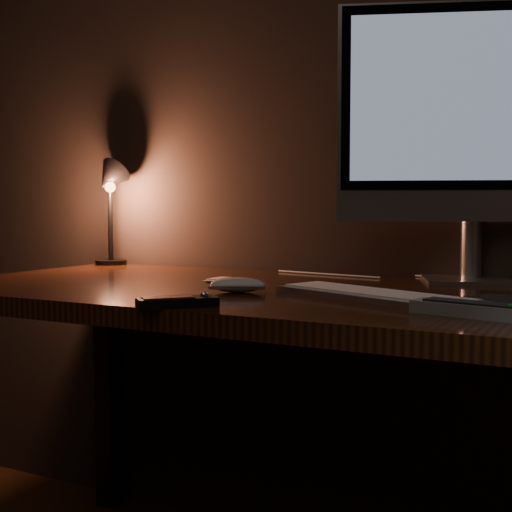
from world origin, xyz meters
The scene contains 9 objects.
desk centered at (0.00, 1.93, 0.62)m, with size 1.60×0.75×0.75m.
monitor centered at (0.33, 2.18, 1.13)m, with size 0.59×0.25×0.64m.
keyboard centered at (0.24, 1.78, 0.76)m, with size 0.43×0.12×0.02m, color silver.
mouse centered at (-0.05, 1.76, 0.76)m, with size 0.11×0.06×0.02m, color white.
media_remote centered at (-0.04, 1.52, 0.76)m, with size 0.14×0.14×0.03m.
tv_remote centered at (0.45, 1.65, 0.76)m, with size 0.22×0.10×0.03m.
papers centered at (-0.18, 1.94, 0.75)m, with size 0.11×0.07×0.01m, color white.
desk_lamp centered at (-0.72, 2.16, 0.97)m, with size 0.15×0.16×0.32m.
cable centered at (0.13, 2.18, 0.75)m, with size 0.01×0.01×0.59m, color white.
Camera 1 is at (0.67, 0.48, 0.93)m, focal length 50.00 mm.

